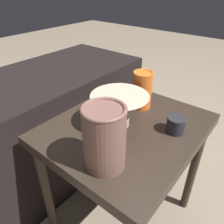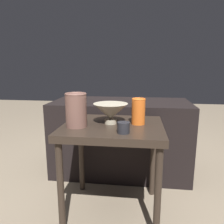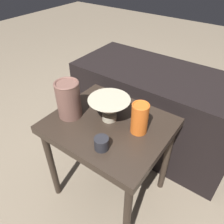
{
  "view_description": "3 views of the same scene",
  "coord_description": "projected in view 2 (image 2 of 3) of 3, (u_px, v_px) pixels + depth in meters",
  "views": [
    {
      "loc": [
        -0.53,
        -0.36,
        1.01
      ],
      "look_at": [
        -0.03,
        0.04,
        0.61
      ],
      "focal_mm": 35.0,
      "sensor_mm": 36.0,
      "label": 1
    },
    {
      "loc": [
        0.15,
        -1.2,
        0.89
      ],
      "look_at": [
        -0.0,
        0.0,
        0.63
      ],
      "focal_mm": 35.0,
      "sensor_mm": 36.0,
      "label": 2
    },
    {
      "loc": [
        0.48,
        -0.64,
        1.24
      ],
      "look_at": [
        0.02,
        -0.0,
        0.63
      ],
      "focal_mm": 35.0,
      "sensor_mm": 36.0,
      "label": 3
    }
  ],
  "objects": [
    {
      "name": "couch_backdrop",
      "position": [
        121.0,
        137.0,
        1.82
      ],
      "size": [
        1.1,
        0.5,
        0.6
      ],
      "color": "black",
      "rests_on": "ground_plane"
    },
    {
      "name": "cup",
      "position": [
        123.0,
        128.0,
        1.09
      ],
      "size": [
        0.06,
        0.06,
        0.06
      ],
      "color": "#232328",
      "rests_on": "table"
    },
    {
      "name": "vase_textured_left",
      "position": [
        76.0,
        109.0,
        1.19
      ],
      "size": [
        0.12,
        0.12,
        0.19
      ],
      "color": "brown",
      "rests_on": "table"
    },
    {
      "name": "vase_colorful_right",
      "position": [
        138.0,
        111.0,
        1.25
      ],
      "size": [
        0.08,
        0.08,
        0.15
      ],
      "color": "orange",
      "rests_on": "table"
    },
    {
      "name": "bowl",
      "position": [
        111.0,
        112.0,
        1.26
      ],
      "size": [
        0.2,
        0.2,
        0.12
      ],
      "color": "#B2A88E",
      "rests_on": "table"
    },
    {
      "name": "ground_plane",
      "position": [
        113.0,
        210.0,
        1.37
      ],
      "size": [
        8.0,
        8.0,
        0.0
      ],
      "primitive_type": "plane",
      "color": "#7F705B"
    },
    {
      "name": "table",
      "position": [
        113.0,
        137.0,
        1.26
      ],
      "size": [
        0.57,
        0.48,
        0.55
      ],
      "color": "#2D231C",
      "rests_on": "ground_plane"
    }
  ]
}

